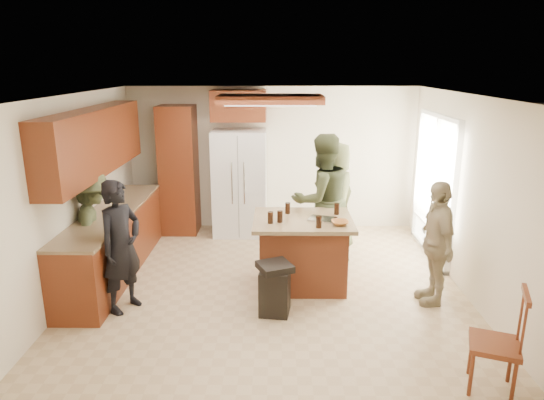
{
  "coord_description": "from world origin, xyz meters",
  "views": [
    {
      "loc": [
        0.08,
        -5.92,
        2.85
      ],
      "look_at": [
        0.02,
        0.15,
        1.15
      ],
      "focal_mm": 32.0,
      "sensor_mm": 36.0,
      "label": 1
    }
  ],
  "objects_px": {
    "spindle_chair": "(497,345)",
    "trash_bin": "(275,288)",
    "refrigerator": "(240,183)",
    "person_front_left": "(121,246)",
    "person_behind_left": "(322,200)",
    "person_side_right": "(436,243)",
    "kitchen_island": "(302,251)",
    "person_behind_right": "(334,198)",
    "person_counter": "(95,230)"
  },
  "relations": [
    {
      "from": "spindle_chair",
      "to": "trash_bin",
      "type": "bearing_deg",
      "value": 144.98
    },
    {
      "from": "refrigerator",
      "to": "person_front_left",
      "type": "bearing_deg",
      "value": -113.43
    },
    {
      "from": "person_behind_left",
      "to": "person_side_right",
      "type": "relative_size",
      "value": 1.25
    },
    {
      "from": "person_front_left",
      "to": "kitchen_island",
      "type": "relative_size",
      "value": 1.25
    },
    {
      "from": "person_behind_right",
      "to": "person_counter",
      "type": "bearing_deg",
      "value": -21.52
    },
    {
      "from": "kitchen_island",
      "to": "person_side_right",
      "type": "bearing_deg",
      "value": -15.97
    },
    {
      "from": "trash_bin",
      "to": "person_counter",
      "type": "bearing_deg",
      "value": 162.14
    },
    {
      "from": "person_front_left",
      "to": "trash_bin",
      "type": "height_order",
      "value": "person_front_left"
    },
    {
      "from": "person_side_right",
      "to": "trash_bin",
      "type": "bearing_deg",
      "value": -81.42
    },
    {
      "from": "person_side_right",
      "to": "refrigerator",
      "type": "relative_size",
      "value": 0.86
    },
    {
      "from": "person_side_right",
      "to": "kitchen_island",
      "type": "distance_m",
      "value": 1.68
    },
    {
      "from": "person_behind_right",
      "to": "trash_bin",
      "type": "distance_m",
      "value": 2.27
    },
    {
      "from": "person_behind_right",
      "to": "person_counter",
      "type": "xyz_separation_m",
      "value": [
        -3.27,
        -1.25,
        -0.1
      ]
    },
    {
      "from": "person_side_right",
      "to": "refrigerator",
      "type": "height_order",
      "value": "refrigerator"
    },
    {
      "from": "person_behind_right",
      "to": "kitchen_island",
      "type": "relative_size",
      "value": 1.36
    },
    {
      "from": "person_side_right",
      "to": "spindle_chair",
      "type": "height_order",
      "value": "person_side_right"
    },
    {
      "from": "person_behind_right",
      "to": "person_side_right",
      "type": "relative_size",
      "value": 1.13
    },
    {
      "from": "refrigerator",
      "to": "trash_bin",
      "type": "bearing_deg",
      "value": -77.86
    },
    {
      "from": "spindle_chair",
      "to": "person_behind_left",
      "type": "bearing_deg",
      "value": 114.0
    },
    {
      "from": "person_behind_right",
      "to": "spindle_chair",
      "type": "xyz_separation_m",
      "value": [
        1.07,
        -3.4,
        -0.42
      ]
    },
    {
      "from": "person_side_right",
      "to": "refrigerator",
      "type": "distance_m",
      "value": 3.6
    },
    {
      "from": "person_side_right",
      "to": "person_counter",
      "type": "relative_size",
      "value": 1.0
    },
    {
      "from": "person_side_right",
      "to": "trash_bin",
      "type": "relative_size",
      "value": 2.45
    },
    {
      "from": "person_counter",
      "to": "refrigerator",
      "type": "distance_m",
      "value": 2.72
    },
    {
      "from": "kitchen_island",
      "to": "spindle_chair",
      "type": "distance_m",
      "value": 2.7
    },
    {
      "from": "person_behind_right",
      "to": "person_counter",
      "type": "distance_m",
      "value": 3.5
    },
    {
      "from": "spindle_chair",
      "to": "refrigerator",
      "type": "bearing_deg",
      "value": 121.49
    },
    {
      "from": "person_side_right",
      "to": "person_counter",
      "type": "xyz_separation_m",
      "value": [
        -4.31,
        0.44,
        0.0
      ]
    },
    {
      "from": "person_side_right",
      "to": "kitchen_island",
      "type": "xyz_separation_m",
      "value": [
        -1.59,
        0.46,
        -0.3
      ]
    },
    {
      "from": "kitchen_island",
      "to": "person_behind_left",
      "type": "bearing_deg",
      "value": 68.24
    },
    {
      "from": "person_front_left",
      "to": "person_behind_left",
      "type": "bearing_deg",
      "value": -30.77
    },
    {
      "from": "person_behind_left",
      "to": "trash_bin",
      "type": "bearing_deg",
      "value": 41.85
    },
    {
      "from": "refrigerator",
      "to": "trash_bin",
      "type": "height_order",
      "value": "refrigerator"
    },
    {
      "from": "refrigerator",
      "to": "person_counter",
      "type": "bearing_deg",
      "value": -130.0
    },
    {
      "from": "person_front_left",
      "to": "kitchen_island",
      "type": "height_order",
      "value": "person_front_left"
    },
    {
      "from": "person_counter",
      "to": "person_behind_right",
      "type": "bearing_deg",
      "value": -89.08
    },
    {
      "from": "spindle_chair",
      "to": "person_front_left",
      "type": "bearing_deg",
      "value": 158.59
    },
    {
      "from": "person_behind_right",
      "to": "refrigerator",
      "type": "relative_size",
      "value": 0.97
    },
    {
      "from": "kitchen_island",
      "to": "refrigerator",
      "type": "bearing_deg",
      "value": 115.11
    },
    {
      "from": "person_front_left",
      "to": "refrigerator",
      "type": "xyz_separation_m",
      "value": [
        1.19,
        2.75,
        0.1
      ]
    },
    {
      "from": "person_side_right",
      "to": "spindle_chair",
      "type": "xyz_separation_m",
      "value": [
        0.03,
        -1.71,
        -0.32
      ]
    },
    {
      "from": "person_front_left",
      "to": "spindle_chair",
      "type": "xyz_separation_m",
      "value": [
        3.78,
        -1.48,
        -0.35
      ]
    },
    {
      "from": "person_behind_left",
      "to": "trash_bin",
      "type": "xyz_separation_m",
      "value": [
        -0.67,
        -1.56,
        -0.64
      ]
    },
    {
      "from": "person_behind_left",
      "to": "trash_bin",
      "type": "distance_m",
      "value": 1.81
    },
    {
      "from": "person_behind_right",
      "to": "person_front_left",
      "type": "bearing_deg",
      "value": -7.2
    },
    {
      "from": "person_front_left",
      "to": "spindle_chair",
      "type": "relative_size",
      "value": 1.61
    },
    {
      "from": "person_side_right",
      "to": "refrigerator",
      "type": "xyz_separation_m",
      "value": [
        -2.56,
        2.52,
        0.13
      ]
    },
    {
      "from": "person_behind_left",
      "to": "trash_bin",
      "type": "relative_size",
      "value": 3.06
    },
    {
      "from": "person_behind_left",
      "to": "person_side_right",
      "type": "xyz_separation_m",
      "value": [
        1.28,
        -1.24,
        -0.19
      ]
    },
    {
      "from": "person_front_left",
      "to": "person_side_right",
      "type": "height_order",
      "value": "person_front_left"
    }
  ]
}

